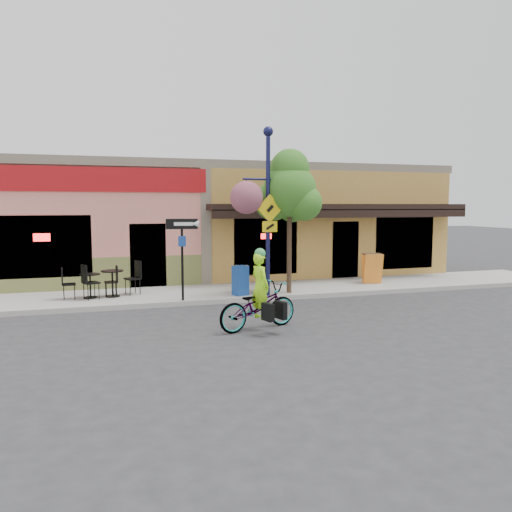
# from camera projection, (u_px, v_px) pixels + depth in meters

# --- Properties ---
(ground) EXTENTS (90.00, 90.00, 0.00)m
(ground) POSITION_uv_depth(u_px,v_px,m) (264.00, 305.00, 14.63)
(ground) COLOR #2D2D30
(ground) RESTS_ON ground
(sidewalk) EXTENTS (24.00, 3.00, 0.15)m
(sidewalk) POSITION_uv_depth(u_px,v_px,m) (245.00, 291.00, 16.52)
(sidewalk) COLOR #9E9B93
(sidewalk) RESTS_ON ground
(curb) EXTENTS (24.00, 0.12, 0.15)m
(curb) POSITION_uv_depth(u_px,v_px,m) (258.00, 299.00, 15.14)
(curb) COLOR #A8A59E
(curb) RESTS_ON ground
(building) EXTENTS (18.20, 8.20, 4.50)m
(building) POSITION_uv_depth(u_px,v_px,m) (210.00, 221.00, 21.52)
(building) COLOR #DF7D6E
(building) RESTS_ON ground
(bicycle) EXTENTS (2.22, 1.31, 1.10)m
(bicycle) POSITION_uv_depth(u_px,v_px,m) (258.00, 306.00, 11.73)
(bicycle) COLOR maroon
(bicycle) RESTS_ON ground
(cyclist_rider) EXTENTS (0.52, 0.65, 1.56)m
(cyclist_rider) POSITION_uv_depth(u_px,v_px,m) (260.00, 296.00, 11.72)
(cyclist_rider) COLOR #A5FF1A
(cyclist_rider) RESTS_ON ground
(lamp_post) EXTENTS (1.70, 0.85, 5.12)m
(lamp_post) POSITION_uv_depth(u_px,v_px,m) (268.00, 212.00, 15.10)
(lamp_post) COLOR #13163E
(lamp_post) RESTS_ON sidewalk
(one_way_sign) EXTENTS (0.93, 0.32, 2.38)m
(one_way_sign) POSITION_uv_depth(u_px,v_px,m) (182.00, 260.00, 14.44)
(one_way_sign) COLOR black
(one_way_sign) RESTS_ON sidewalk
(cafe_set_left) EXTENTS (1.95, 1.47, 1.05)m
(cafe_set_left) POSITION_uv_depth(u_px,v_px,m) (112.00, 280.00, 15.08)
(cafe_set_left) COLOR black
(cafe_set_left) RESTS_ON sidewalk
(cafe_set_right) EXTENTS (1.64, 0.89, 0.95)m
(cafe_set_right) POSITION_uv_depth(u_px,v_px,m) (90.00, 282.00, 14.88)
(cafe_set_right) COLOR black
(cafe_set_right) RESTS_ON sidewalk
(newspaper_box_blue) EXTENTS (0.52, 0.50, 0.91)m
(newspaper_box_blue) POSITION_uv_depth(u_px,v_px,m) (240.00, 280.00, 15.36)
(newspaper_box_blue) COLOR #184191
(newspaper_box_blue) RESTS_ON sidewalk
(newspaper_box_grey) EXTENTS (0.49, 0.46, 0.86)m
(newspaper_box_grey) POSITION_uv_depth(u_px,v_px,m) (242.00, 279.00, 15.76)
(newspaper_box_grey) COLOR #A3A3A3
(newspaper_box_grey) RESTS_ON sidewalk
(street_tree) EXTENTS (2.26, 2.26, 4.56)m
(street_tree) POSITION_uv_depth(u_px,v_px,m) (289.00, 221.00, 15.63)
(street_tree) COLOR #3D7A26
(street_tree) RESTS_ON sidewalk
(sandwich_board) EXTENTS (0.74, 0.62, 1.07)m
(sandwich_board) POSITION_uv_depth(u_px,v_px,m) (374.00, 269.00, 17.53)
(sandwich_board) COLOR orange
(sandwich_board) RESTS_ON sidewalk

